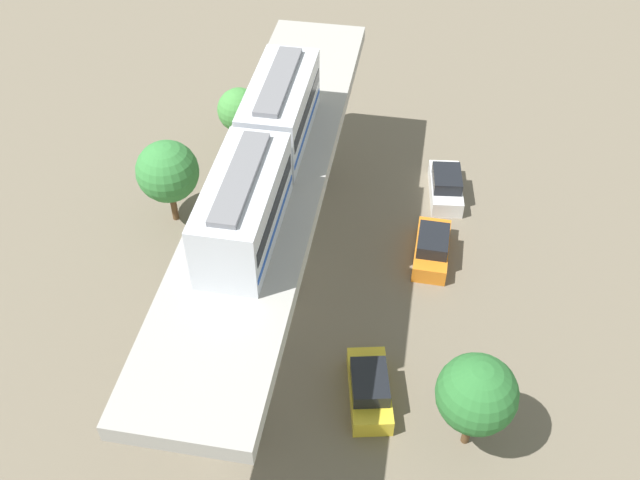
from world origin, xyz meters
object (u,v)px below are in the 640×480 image
parked_car_orange (432,248)px  tree_near_viaduct (477,394)px  parked_car_white (446,186)px  tree_far_corner (167,172)px  tree_mid_lot (240,110)px  train (263,155)px  parked_car_yellow (369,388)px

parked_car_orange → tree_near_viaduct: 11.69m
parked_car_white → tree_near_viaduct: 16.86m
parked_car_orange → tree_far_corner: 15.15m
tree_far_corner → tree_mid_lot: bearing=-107.2°
tree_near_viaduct → tree_mid_lot: size_ratio=1.20×
tree_mid_lot → tree_far_corner: 7.50m
train → parked_car_orange: train is taller
parked_car_white → parked_car_yellow: bearing=73.0°
parked_car_white → tree_mid_lot: (13.15, -2.38, 2.26)m
train → parked_car_orange: 12.64m
parked_car_orange → parked_car_white: (-0.48, -5.41, 0.00)m
parked_car_orange → tree_near_viaduct: (-2.20, 11.13, 2.84)m
parked_car_white → tree_mid_lot: size_ratio=0.99×
parked_car_orange → parked_car_yellow: (2.25, 9.64, 0.00)m
parked_car_white → tree_mid_lot: 13.56m
parked_car_yellow → tree_far_corner: (12.64, -10.28, 2.75)m
parked_car_white → tree_mid_lot: bearing=-17.0°
tree_near_viaduct → tree_mid_lot: bearing=-51.8°
parked_car_yellow → tree_mid_lot: size_ratio=1.02×
tree_mid_lot → tree_far_corner: tree_far_corner is taller
parked_car_orange → tree_far_corner: (14.89, -0.65, 2.75)m
parked_car_yellow → tree_near_viaduct: tree_near_viaduct is taller
parked_car_orange → tree_mid_lot: bearing=-30.8°
train → parked_car_yellow: size_ratio=3.02×
train → parked_car_white: train is taller
train → tree_near_viaduct: train is taller
tree_far_corner → parked_car_white: bearing=-162.8°
tree_mid_lot → parked_car_orange: bearing=148.4°
train → tree_mid_lot: (4.73, -12.32, -6.47)m
parked_car_orange → tree_mid_lot: size_ratio=0.96×
tree_mid_lot → tree_near_viaduct: bearing=128.2°
parked_car_yellow → parked_car_white: size_ratio=1.02×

